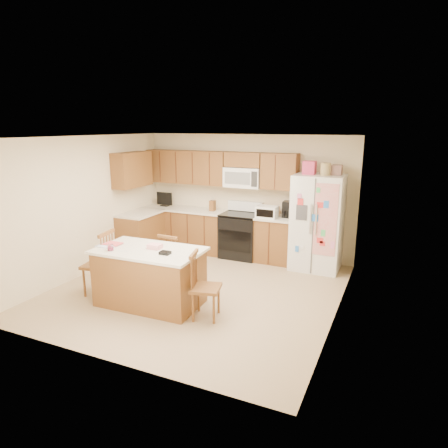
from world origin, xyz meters
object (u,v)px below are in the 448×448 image
at_px(stove, 241,235).
at_px(windsor_chair_left, 100,265).
at_px(refrigerator, 317,222).
at_px(windsor_chair_right, 204,287).
at_px(island, 150,276).
at_px(windsor_chair_back, 173,262).

xyz_separation_m(stove, windsor_chair_left, (-1.36, -2.69, 0.02)).
height_order(refrigerator, windsor_chair_right, refrigerator).
height_order(stove, island, stove).
xyz_separation_m(stove, refrigerator, (1.57, -0.06, 0.45)).
bearing_deg(refrigerator, island, -127.11).
bearing_deg(windsor_chair_right, stove, 101.27).
bearing_deg(refrigerator, windsor_chair_right, -110.88).
bearing_deg(windsor_chair_left, windsor_chair_right, -1.65).
bearing_deg(stove, island, -98.71).
xyz_separation_m(windsor_chair_left, windsor_chair_back, (0.94, 0.71, -0.05)).
bearing_deg(stove, refrigerator, -2.30).
distance_m(stove, windsor_chair_back, 2.03).
height_order(windsor_chair_left, windsor_chair_right, windsor_chair_left).
bearing_deg(windsor_chair_left, windsor_chair_back, 37.05).
bearing_deg(island, windsor_chair_back, 90.80).
relative_size(refrigerator, windsor_chair_left, 1.93).
relative_size(refrigerator, windsor_chair_back, 2.17).
bearing_deg(stove, windsor_chair_back, -101.98).
relative_size(windsor_chair_left, windsor_chair_right, 1.09).
relative_size(stove, windsor_chair_back, 1.20).
distance_m(stove, island, 2.71).
height_order(stove, refrigerator, refrigerator).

